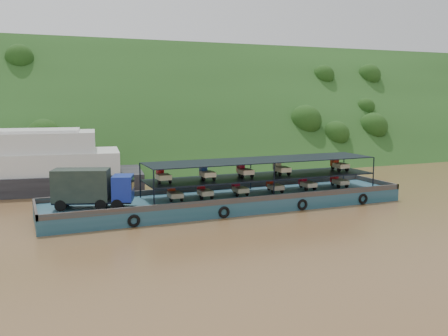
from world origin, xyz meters
name	(u,v)px	position (x,y,z in m)	size (l,w,h in m)	color
ground	(253,202)	(0.00, 0.00, 0.00)	(160.00, 160.00, 0.00)	brown
hillside	(159,161)	(0.00, 36.00, 0.00)	(140.00, 28.00, 28.00)	#193312
cargo_barge	(219,198)	(-4.54, -1.78, 1.13)	(35.00, 7.18, 4.57)	#16424E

